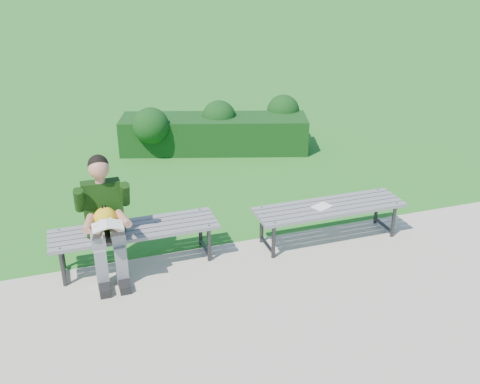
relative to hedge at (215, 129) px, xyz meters
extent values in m
plane|color=#2D721D|center=(-0.76, -3.29, -0.38)|extent=(80.00, 80.00, 0.00)
cube|color=#A69F8A|center=(-0.76, -5.04, -0.37)|extent=(30.00, 3.50, 0.02)
cube|color=#0F3D10|center=(-0.02, -0.01, -0.08)|extent=(3.29, 1.71, 0.60)
sphere|color=#0F3D10|center=(-1.12, -0.06, 0.19)|extent=(0.76, 0.76, 0.61)
sphere|color=#0F3D10|center=(0.09, 0.05, 0.19)|extent=(0.74, 0.74, 0.59)
sphere|color=#0F3D10|center=(1.30, 0.06, 0.19)|extent=(0.74, 0.74, 0.59)
cube|color=gray|center=(-1.89, -3.60, 0.07)|extent=(1.80, 0.08, 0.04)
cube|color=gray|center=(-1.89, -3.50, 0.07)|extent=(1.80, 0.08, 0.04)
cube|color=gray|center=(-1.89, -3.39, 0.07)|extent=(1.80, 0.09, 0.04)
cube|color=gray|center=(-1.89, -3.29, 0.07)|extent=(1.80, 0.09, 0.04)
cube|color=gray|center=(-1.89, -3.19, 0.07)|extent=(1.80, 0.09, 0.04)
cylinder|color=#2D2D30|center=(-2.67, -3.58, -0.15)|extent=(0.04, 0.04, 0.41)
cylinder|color=#2D2D30|center=(-2.67, -3.20, -0.15)|extent=(0.04, 0.04, 0.41)
cylinder|color=#2D2D30|center=(-2.67, -3.39, 0.03)|extent=(0.04, 0.42, 0.04)
cylinder|color=#2D2D30|center=(-2.67, -3.39, -0.30)|extent=(0.04, 0.42, 0.04)
cylinder|color=gray|center=(-2.67, -3.60, 0.10)|extent=(0.02, 0.02, 0.01)
cylinder|color=gray|center=(-2.67, -3.19, 0.10)|extent=(0.02, 0.02, 0.01)
cylinder|color=#2D2D30|center=(-1.11, -3.58, -0.15)|extent=(0.04, 0.04, 0.41)
cylinder|color=#2D2D30|center=(-1.11, -3.20, -0.15)|extent=(0.04, 0.04, 0.41)
cylinder|color=#2D2D30|center=(-1.11, -3.39, 0.03)|extent=(0.04, 0.42, 0.04)
cylinder|color=#2D2D30|center=(-1.11, -3.39, -0.30)|extent=(0.04, 0.42, 0.04)
cylinder|color=gray|center=(-1.11, -3.60, 0.10)|extent=(0.02, 0.02, 0.01)
cylinder|color=gray|center=(-1.11, -3.19, 0.10)|extent=(0.02, 0.02, 0.01)
cube|color=gray|center=(0.38, -3.77, 0.07)|extent=(1.80, 0.08, 0.04)
cube|color=gray|center=(0.38, -3.66, 0.07)|extent=(1.80, 0.08, 0.04)
cube|color=gray|center=(0.38, -3.56, 0.07)|extent=(1.80, 0.08, 0.04)
cube|color=gray|center=(0.38, -3.46, 0.07)|extent=(1.80, 0.09, 0.04)
cube|color=gray|center=(0.38, -3.35, 0.07)|extent=(1.80, 0.09, 0.04)
cylinder|color=#2D2D30|center=(-0.40, -3.75, -0.15)|extent=(0.04, 0.04, 0.41)
cylinder|color=#2D2D30|center=(-0.40, -3.37, -0.15)|extent=(0.04, 0.04, 0.41)
cylinder|color=#2D2D30|center=(-0.40, -3.56, 0.03)|extent=(0.04, 0.42, 0.04)
cylinder|color=#2D2D30|center=(-0.40, -3.56, -0.30)|extent=(0.04, 0.42, 0.04)
cylinder|color=gray|center=(-0.40, -3.77, 0.10)|extent=(0.02, 0.02, 0.01)
cylinder|color=gray|center=(-0.40, -3.35, 0.10)|extent=(0.02, 0.02, 0.01)
cylinder|color=#2D2D30|center=(1.16, -3.75, -0.15)|extent=(0.04, 0.04, 0.41)
cylinder|color=#2D2D30|center=(1.16, -3.37, -0.15)|extent=(0.04, 0.04, 0.41)
cylinder|color=#2D2D30|center=(1.16, -3.56, 0.03)|extent=(0.04, 0.42, 0.04)
cylinder|color=#2D2D30|center=(1.16, -3.56, -0.30)|extent=(0.04, 0.42, 0.04)
cylinder|color=gray|center=(1.16, -3.77, 0.10)|extent=(0.02, 0.02, 0.01)
cylinder|color=gray|center=(1.16, -3.35, 0.10)|extent=(0.02, 0.02, 0.01)
cube|color=gray|center=(-2.29, -3.55, 0.16)|extent=(0.14, 0.42, 0.13)
cube|color=gray|center=(-2.09, -3.55, 0.16)|extent=(0.14, 0.42, 0.13)
cube|color=gray|center=(-2.29, -3.73, -0.13)|extent=(0.12, 0.13, 0.45)
cube|color=gray|center=(-2.09, -3.73, -0.13)|extent=(0.12, 0.13, 0.45)
cube|color=black|center=(-2.29, -3.83, -0.31)|extent=(0.11, 0.26, 0.09)
cube|color=black|center=(-2.09, -3.83, -0.31)|extent=(0.11, 0.26, 0.09)
cube|color=black|center=(-2.19, -3.35, 0.37)|extent=(0.40, 0.30, 0.59)
cylinder|color=tan|center=(-2.19, -3.37, 0.69)|extent=(0.10, 0.10, 0.08)
sphere|color=tan|center=(-2.19, -3.39, 0.82)|extent=(0.21, 0.21, 0.21)
sphere|color=black|center=(-2.19, -3.36, 0.85)|extent=(0.21, 0.21, 0.21)
cylinder|color=black|center=(-2.42, -3.45, 0.53)|extent=(0.10, 0.21, 0.30)
cylinder|color=black|center=(-1.96, -3.45, 0.53)|extent=(0.10, 0.21, 0.30)
cylinder|color=tan|center=(-2.36, -3.67, 0.36)|extent=(0.14, 0.31, 0.08)
cylinder|color=tan|center=(-2.02, -3.67, 0.36)|extent=(0.14, 0.31, 0.08)
sphere|color=tan|center=(-2.29, -3.83, 0.36)|extent=(0.09, 0.09, 0.09)
sphere|color=tan|center=(-2.09, -3.83, 0.36)|extent=(0.09, 0.09, 0.09)
sphere|color=yellow|center=(-2.19, -3.57, 0.34)|extent=(0.24, 0.24, 0.24)
cone|color=#FF9F22|center=(-2.19, -3.69, 0.34)|extent=(0.07, 0.07, 0.07)
cone|color=black|center=(-2.20, -3.56, 0.47)|extent=(0.03, 0.04, 0.07)
cone|color=black|center=(-2.17, -3.55, 0.47)|extent=(0.03, 0.04, 0.06)
sphere|color=white|center=(-2.23, -3.67, 0.37)|extent=(0.04, 0.04, 0.04)
sphere|color=white|center=(-2.14, -3.67, 0.37)|extent=(0.04, 0.04, 0.04)
cube|color=white|center=(-2.26, -3.85, 0.41)|extent=(0.15, 0.20, 0.05)
cube|color=white|center=(-2.11, -3.85, 0.41)|extent=(0.15, 0.20, 0.05)
cube|color=white|center=(0.28, -3.56, 0.09)|extent=(0.26, 0.23, 0.01)
camera|label=1|loc=(-2.42, -8.60, 2.82)|focal=40.00mm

